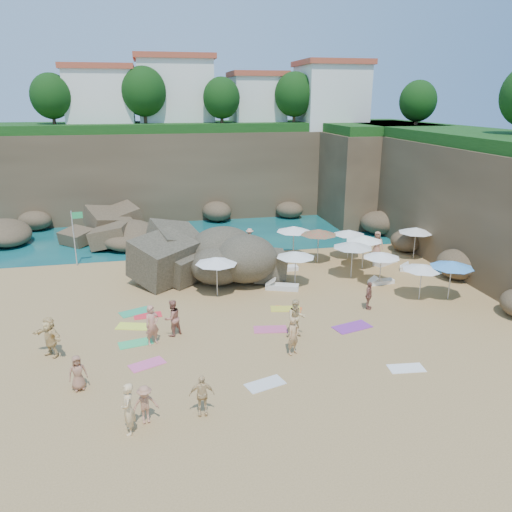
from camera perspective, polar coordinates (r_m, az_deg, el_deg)
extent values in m
plane|color=tan|center=(27.54, -2.79, -6.09)|extent=(120.00, 120.00, 0.00)
plane|color=#0C4751|center=(56.14, -7.81, 6.13)|extent=(120.00, 120.00, 0.00)
cube|color=brown|center=(50.75, -5.26, 9.58)|extent=(44.00, 8.00, 8.00)
cube|color=brown|center=(40.73, 22.64, 6.30)|extent=(8.00, 30.00, 8.00)
cube|color=brown|center=(50.04, 13.01, 9.09)|extent=(10.00, 12.00, 8.00)
cube|color=white|center=(51.06, -17.32, 16.54)|extent=(6.00, 5.00, 5.50)
cube|color=#B2472D|center=(51.12, -17.65, 19.89)|extent=(6.48, 5.40, 0.50)
cube|color=white|center=(51.98, -9.22, 17.64)|extent=(7.00, 6.00, 6.50)
cube|color=#B2472D|center=(52.11, -9.42, 21.49)|extent=(7.56, 6.48, 0.50)
cube|color=white|center=(52.06, 0.11, 17.03)|extent=(5.00, 5.00, 5.00)
cube|color=#B2472D|center=(52.10, 0.11, 20.06)|extent=(5.40, 5.40, 0.50)
cube|color=white|center=(52.08, 8.52, 17.40)|extent=(6.00, 6.00, 6.00)
cube|color=#B2472D|center=(52.18, 8.69, 20.97)|extent=(6.48, 6.48, 0.50)
sphere|color=#11380F|center=(49.55, -22.36, 16.55)|extent=(3.60, 3.60, 3.60)
sphere|color=#11380F|center=(48.90, -12.72, 17.87)|extent=(4.05, 4.05, 4.05)
sphere|color=#11380F|center=(48.39, -3.97, 17.58)|extent=(3.42, 3.42, 3.42)
sphere|color=#11380F|center=(49.88, 4.42, 17.94)|extent=(3.78, 3.78, 3.78)
sphere|color=#11380F|center=(46.89, 18.03, 16.51)|extent=(3.15, 3.15, 3.15)
cylinder|color=white|center=(57.24, -26.37, 7.74)|extent=(0.10, 0.10, 6.00)
cylinder|color=white|center=(56.89, -24.89, 7.88)|extent=(0.10, 0.10, 6.00)
cylinder|color=white|center=(56.58, -23.40, 8.03)|extent=(0.10, 0.10, 6.00)
cylinder|color=silver|center=(36.06, -20.07, 1.87)|extent=(0.08, 0.08, 3.86)
cube|color=#29A55B|center=(35.63, -19.75, 4.41)|extent=(0.67, 0.18, 0.43)
cylinder|color=silver|center=(35.88, 4.30, 1.48)|extent=(0.07, 0.07, 2.22)
cone|color=white|center=(35.60, 4.34, 3.12)|extent=(2.50, 2.50, 0.38)
cylinder|color=silver|center=(34.38, 12.14, 0.36)|extent=(0.06, 0.06, 2.18)
cone|color=white|center=(34.09, 12.25, 2.02)|extent=(2.44, 2.44, 0.37)
cylinder|color=silver|center=(32.44, 10.90, -0.54)|extent=(0.07, 0.07, 2.26)
cone|color=silver|center=(32.13, 11.01, 1.28)|extent=(2.53, 2.53, 0.39)
cylinder|color=silver|center=(36.31, 10.50, 1.24)|extent=(0.06, 0.06, 2.00)
cone|color=white|center=(36.05, 10.59, 2.69)|extent=(2.25, 2.25, 0.34)
cylinder|color=silver|center=(29.07, -4.48, -2.47)|extent=(0.06, 0.06, 2.21)
cone|color=white|center=(28.73, -4.53, -0.50)|extent=(2.48, 2.48, 0.38)
cylinder|color=silver|center=(35.05, 7.10, 1.04)|extent=(0.07, 0.07, 2.28)
cone|color=red|center=(34.75, 7.16, 2.75)|extent=(2.56, 2.56, 0.39)
cylinder|color=silver|center=(31.53, 14.03, -1.52)|extent=(0.06, 0.06, 2.01)
cone|color=white|center=(31.24, 14.16, 0.14)|extent=(2.26, 2.26, 0.34)
cylinder|color=silver|center=(37.39, 17.67, 1.32)|extent=(0.06, 0.06, 2.18)
cone|color=silver|center=(37.13, 17.82, 2.85)|extent=(2.45, 2.45, 0.37)
cylinder|color=silver|center=(30.52, 4.51, -1.59)|extent=(0.06, 0.06, 2.10)
cone|color=white|center=(30.21, 4.55, 0.20)|extent=(2.36, 2.36, 0.36)
cylinder|color=silver|center=(30.56, 21.28, -2.70)|extent=(0.06, 0.06, 2.17)
cone|color=#418FDD|center=(30.23, 21.50, -0.86)|extent=(2.43, 2.43, 0.37)
cylinder|color=silver|center=(30.03, 18.29, -2.90)|extent=(0.06, 0.06, 1.99)
cone|color=silver|center=(29.72, 18.47, -1.19)|extent=(2.23, 2.23, 0.34)
cube|color=white|center=(31.81, 0.87, -2.47)|extent=(1.77, 0.87, 0.26)
cube|color=white|center=(33.50, 3.23, -1.42)|extent=(1.86, 0.65, 0.29)
cube|color=silver|center=(35.93, 14.58, -0.63)|extent=(2.08, 1.51, 0.31)
cube|color=silver|center=(30.25, 3.00, -3.54)|extent=(2.09, 1.32, 0.31)
cube|color=white|center=(34.90, 17.63, -1.47)|extent=(1.91, 1.35, 0.28)
cube|color=white|center=(32.07, 14.11, -2.88)|extent=(1.65, 0.68, 0.25)
cube|color=#E55993|center=(22.69, -12.34, -11.99)|extent=(1.69, 1.30, 0.03)
cube|color=#35BC6A|center=(24.57, -13.60, -9.66)|extent=(1.68, 1.07, 0.03)
cube|color=#E6F741|center=(26.28, -13.85, -7.81)|extent=(1.82, 1.26, 0.03)
cube|color=silver|center=(20.85, 1.05, -14.42)|extent=(1.76, 1.23, 0.03)
cube|color=purple|center=(25.91, 10.93, -7.97)|extent=(2.11, 1.42, 0.03)
cube|color=#F22A35|center=(27.33, -12.26, -6.67)|extent=(1.51, 0.85, 0.03)
cube|color=#CE507E|center=(25.23, 1.65, -8.38)|extent=(1.77, 1.07, 0.03)
cube|color=#EE5925|center=(27.55, 3.69, -6.07)|extent=(1.64, 1.26, 0.03)
cube|color=#2EA46D|center=(27.91, -13.55, -6.23)|extent=(1.91, 1.43, 0.03)
cube|color=gold|center=(27.57, 3.37, -6.05)|extent=(1.73, 1.11, 0.03)
cube|color=white|center=(22.83, 16.79, -12.18)|extent=(1.59, 0.91, 0.03)
imported|color=tan|center=(23.95, -11.78, -7.72)|extent=(0.85, 0.76, 1.94)
imported|color=#AA6755|center=(24.62, -9.53, -6.99)|extent=(1.12, 1.06, 1.83)
imported|color=#E19B80|center=(38.07, -0.73, 2.00)|extent=(1.12, 0.82, 1.60)
imported|color=#8E5747|center=(27.95, 12.77, -4.43)|extent=(0.85, 0.97, 1.57)
imported|color=tan|center=(37.19, 13.66, 1.33)|extent=(1.05, 0.89, 1.89)
imported|color=tan|center=(32.94, -10.10, -0.55)|extent=(1.75, 0.53, 1.88)
imported|color=#EEC387|center=(18.32, -14.40, -16.57)|extent=(0.46, 0.69, 1.90)
imported|color=#B27759|center=(19.07, -12.45, -17.65)|extent=(1.23, 1.62, 0.39)
imported|color=#DFB97E|center=(19.18, -6.16, -17.07)|extent=(1.01, 1.62, 0.38)
imported|color=#9E6A4F|center=(21.60, -19.56, -13.75)|extent=(1.11, 1.60, 0.39)
imported|color=#E2BC76|center=(24.53, -22.32, -10.00)|extent=(2.49, 2.51, 0.49)
imported|color=tan|center=(22.98, 4.25, -10.64)|extent=(1.44, 1.83, 0.42)
imported|color=tan|center=(24.46, 4.57, -8.41)|extent=(1.09, 1.95, 0.71)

